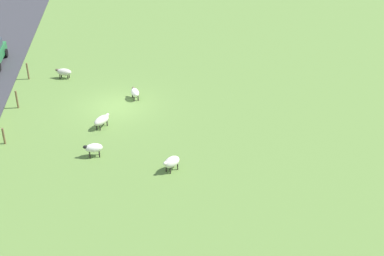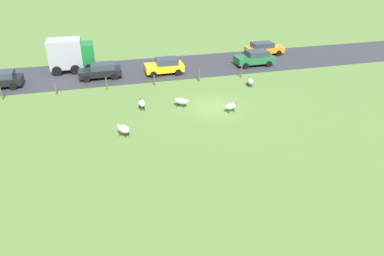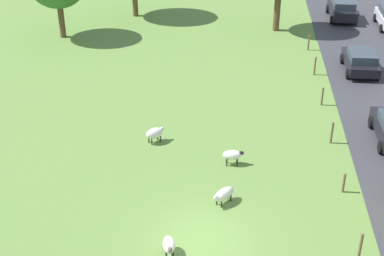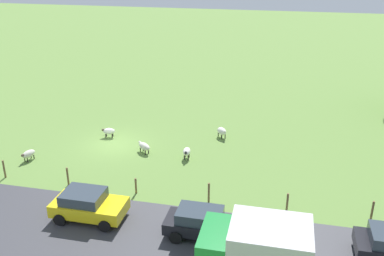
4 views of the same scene
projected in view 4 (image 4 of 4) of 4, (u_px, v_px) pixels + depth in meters
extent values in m
plane|color=olive|center=(115.00, 145.00, 31.96)|extent=(160.00, 160.00, 0.00)
cube|color=#38383D|center=(32.00, 233.00, 21.94)|extent=(8.00, 80.00, 0.06)
ellipsoid|color=white|center=(109.00, 131.00, 33.06)|extent=(0.66, 0.99, 0.48)
ellipsoid|color=brown|center=(103.00, 130.00, 33.02)|extent=(0.23, 0.29, 0.20)
cylinder|color=#2D2823|center=(106.00, 136.00, 33.07)|extent=(0.07, 0.07, 0.31)
cylinder|color=#2D2823|center=(106.00, 134.00, 33.31)|extent=(0.07, 0.07, 0.31)
cylinder|color=#2D2823|center=(112.00, 136.00, 33.06)|extent=(0.07, 0.07, 0.31)
cylinder|color=#2D2823|center=(113.00, 135.00, 33.31)|extent=(0.07, 0.07, 0.31)
ellipsoid|color=beige|center=(29.00, 154.00, 29.39)|extent=(1.14, 0.74, 0.49)
ellipsoid|color=brown|center=(23.00, 155.00, 28.94)|extent=(0.30, 0.24, 0.20)
cylinder|color=#2D2823|center=(28.00, 160.00, 29.23)|extent=(0.07, 0.07, 0.30)
cylinder|color=#2D2823|center=(25.00, 160.00, 29.34)|extent=(0.07, 0.07, 0.30)
cylinder|color=#2D2823|center=(34.00, 157.00, 29.70)|extent=(0.07, 0.07, 0.30)
cylinder|color=#2D2823|center=(31.00, 156.00, 29.82)|extent=(0.07, 0.07, 0.30)
ellipsoid|color=silver|center=(222.00, 131.00, 32.93)|extent=(1.10, 1.04, 0.55)
ellipsoid|color=silver|center=(225.00, 132.00, 32.51)|extent=(0.32, 0.30, 0.20)
cylinder|color=#2D2823|center=(225.00, 136.00, 32.92)|extent=(0.07, 0.07, 0.34)
cylinder|color=#2D2823|center=(222.00, 137.00, 32.79)|extent=(0.07, 0.07, 0.34)
cylinder|color=#2D2823|center=(222.00, 134.00, 33.36)|extent=(0.07, 0.07, 0.34)
cylinder|color=#2D2823|center=(218.00, 135.00, 33.23)|extent=(0.07, 0.07, 0.34)
ellipsoid|color=white|center=(187.00, 151.00, 29.60)|extent=(0.98, 0.58, 0.49)
ellipsoid|color=black|center=(186.00, 153.00, 29.14)|extent=(0.28, 0.20, 0.20)
cylinder|color=#2D2823|center=(188.00, 158.00, 29.48)|extent=(0.07, 0.07, 0.37)
cylinder|color=#2D2823|center=(184.00, 158.00, 29.52)|extent=(0.07, 0.07, 0.37)
cylinder|color=#2D2823|center=(189.00, 155.00, 29.96)|extent=(0.07, 0.07, 0.37)
cylinder|color=#2D2823|center=(185.00, 154.00, 29.99)|extent=(0.07, 0.07, 0.37)
ellipsoid|color=silver|center=(144.00, 146.00, 30.51)|extent=(1.12, 1.22, 0.50)
ellipsoid|color=silver|center=(140.00, 142.00, 30.87)|extent=(0.30, 0.32, 0.20)
cylinder|color=#2D2823|center=(140.00, 150.00, 30.79)|extent=(0.07, 0.07, 0.30)
cylinder|color=#2D2823|center=(144.00, 149.00, 30.95)|extent=(0.07, 0.07, 0.30)
cylinder|color=#2D2823|center=(145.00, 153.00, 30.33)|extent=(0.07, 0.07, 0.30)
cylinder|color=#2D2823|center=(149.00, 152.00, 30.49)|extent=(0.07, 0.07, 0.30)
cylinder|color=brown|center=(4.00, 169.00, 27.11)|extent=(0.12, 0.12, 1.21)
cylinder|color=brown|center=(68.00, 177.00, 26.23)|extent=(0.12, 0.12, 1.20)
cylinder|color=brown|center=(136.00, 186.00, 25.37)|extent=(0.12, 0.12, 1.00)
cylinder|color=brown|center=(209.00, 193.00, 24.44)|extent=(0.12, 0.12, 1.24)
cylinder|color=brown|center=(287.00, 203.00, 23.56)|extent=(0.12, 0.12, 1.14)
cylinder|color=brown|center=(372.00, 212.00, 22.65)|extent=(0.12, 0.12, 1.26)
cube|color=#197F33|center=(215.00, 253.00, 17.93)|extent=(2.53, 1.20, 2.30)
cube|color=#B2B2B7|center=(269.00, 256.00, 17.38)|extent=(2.53, 3.24, 2.83)
cylinder|color=black|center=(219.00, 256.00, 19.51)|extent=(0.30, 0.96, 0.96)
cylinder|color=black|center=(366.00, 238.00, 20.98)|extent=(0.22, 0.64, 0.64)
cube|color=yellow|center=(90.00, 207.00, 22.89)|extent=(1.94, 3.88, 0.68)
cube|color=#333D47|center=(83.00, 196.00, 22.71)|extent=(1.71, 2.13, 0.56)
cylinder|color=black|center=(119.00, 206.00, 23.64)|extent=(0.22, 0.64, 0.64)
cylinder|color=black|center=(105.00, 226.00, 21.89)|extent=(0.22, 0.64, 0.64)
cylinder|color=black|center=(77.00, 200.00, 24.15)|extent=(0.22, 0.64, 0.64)
cylinder|color=black|center=(60.00, 220.00, 22.40)|extent=(0.22, 0.64, 0.64)
cube|color=black|center=(206.00, 226.00, 21.41)|extent=(1.72, 4.09, 0.61)
cube|color=#333D47|center=(200.00, 215.00, 21.24)|extent=(1.51, 2.25, 0.56)
cylinder|color=black|center=(234.00, 224.00, 22.03)|extent=(0.22, 0.64, 0.64)
cylinder|color=black|center=(230.00, 245.00, 20.48)|extent=(0.22, 0.64, 0.64)
cylinder|color=black|center=(184.00, 218.00, 22.57)|extent=(0.22, 0.64, 0.64)
cylinder|color=black|center=(176.00, 237.00, 21.02)|extent=(0.22, 0.64, 0.64)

